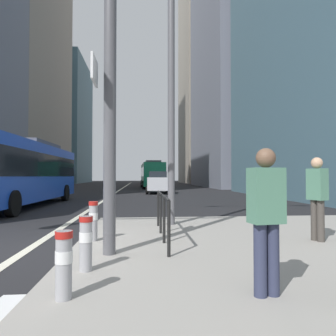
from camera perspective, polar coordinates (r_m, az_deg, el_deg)
The scene contains 20 objects.
ground_plane at distance 26.78m, azimuth -9.89°, elevation -4.72°, with size 160.00×160.00×0.00m, color black.
median_island at distance 6.63m, azimuth 24.66°, elevation -13.97°, with size 9.00×10.00×0.15m, color gray.
lane_centre_line at distance 36.74m, azimuth -8.53°, elevation -3.83°, with size 0.20×80.00×0.01m, color beige.
office_tower_left_mid at distance 57.80m, azimuth -25.24°, elevation 24.65°, with size 10.91×22.65×53.70m, color gray.
office_tower_left_far at distance 78.64m, azimuth -18.47°, elevation 7.74°, with size 10.76×20.20×28.04m, color slate.
office_tower_right_mid at distance 52.15m, azimuth 12.79°, elevation 21.68°, with size 11.43×21.44×44.01m, color slate.
office_tower_right_far at distance 75.96m, azimuth 6.77°, elevation 16.50°, with size 10.43×18.30×49.93m, color gray.
city_bus_blue_oncoming at distance 17.25m, azimuth -24.95°, elevation -0.31°, with size 2.85×12.00×3.40m.
city_bus_red_receding at distance 40.81m, azimuth -2.89°, elevation -1.04°, with size 2.92×11.33×3.40m.
city_bus_red_distant at distance 61.30m, azimuth -3.56°, elevation -1.19°, with size 2.80×10.73×3.40m.
car_oncoming_mid at distance 35.08m, azimuth -20.33°, elevation -2.26°, with size 2.09×4.09×1.94m.
car_receding_near at distance 28.09m, azimuth -1.88°, elevation -2.57°, with size 2.17×4.51×1.94m.
traffic_signal_gantry at distance 6.64m, azimuth -27.09°, elevation 21.28°, with size 5.46×0.65×6.00m.
street_lamp_post at distance 9.79m, azimuth 0.58°, elevation 21.08°, with size 5.50×0.32×8.00m.
bollard_left at distance 3.87m, azimuth -18.25°, elevation -15.59°, with size 0.20×0.20×0.76m.
bollard_right at distance 4.86m, azimuth -14.57°, elevation -12.48°, with size 0.20×0.20×0.79m.
bollard_back at distance 7.01m, azimuth -13.30°, elevation -8.90°, with size 0.20×0.20×0.84m.
pedestrian_railing at distance 7.14m, azimuth -1.04°, elevation -6.92°, with size 0.06×3.42×0.98m.
pedestrian_waiting at distance 3.86m, azimuth 17.26°, elevation -7.81°, with size 0.41×0.30×1.70m.
pedestrian_far at distance 7.47m, azimuth 25.28°, elevation -4.26°, with size 0.35×0.44×1.78m.
Camera 1 is at (2.32, -6.64, 1.52)m, focal length 33.86 mm.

